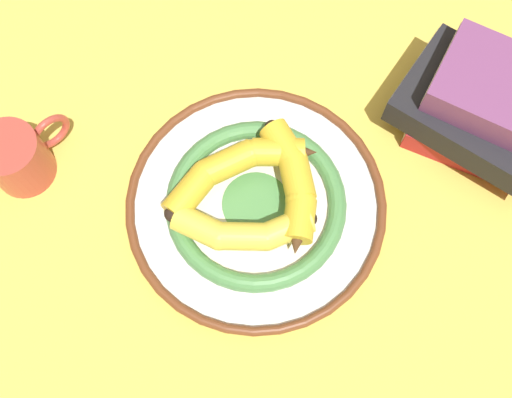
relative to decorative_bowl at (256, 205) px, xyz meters
The scene contains 7 objects.
ground_plane 0.04m from the decorative_bowl, 77.72° to the left, with size 2.80×2.80×0.00m, color gold.
decorative_bowl is the anchor object (origin of this frame).
banana_a 0.06m from the decorative_bowl, 64.00° to the left, with size 0.16×0.12×0.04m.
banana_b 0.06m from the decorative_bowl, behind, with size 0.10×0.21×0.04m.
banana_c 0.06m from the decorative_bowl, 67.24° to the right, with size 0.15×0.14×0.03m.
book_stack 0.32m from the decorative_bowl, 67.73° to the left, with size 0.24×0.20×0.12m.
coffee_mug 0.31m from the decorative_bowl, 144.24° to the right, with size 0.08×0.12×0.08m.
Camera 1 is at (0.18, -0.21, 0.74)m, focal length 42.00 mm.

